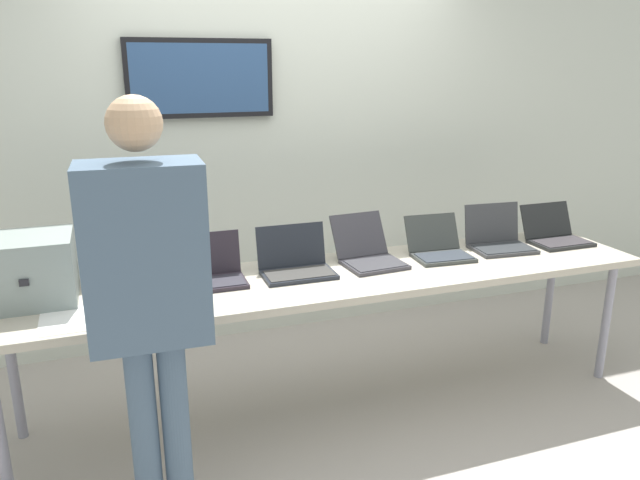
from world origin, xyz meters
The scene contains 13 objects.
ground centered at (0.00, 0.00, -0.02)m, with size 8.00×8.00×0.04m, color #A69F97.
back_wall centered at (-0.01, 1.13, 1.37)m, with size 8.00×0.11×2.72m.
workbench centered at (0.00, 0.00, 0.74)m, with size 3.48×0.70×0.78m.
equipment_box centered at (-1.49, 0.12, 0.94)m, with size 0.41×0.37×0.31m.
laptop_station_0 centered at (-1.05, 0.09, 0.84)m, with size 0.34×0.36×0.23m.
laptop_station_1 centered at (-0.64, 0.09, 0.84)m, with size 0.32×0.27×0.24m.
laptop_station_2 centered at (-0.20, 0.08, 0.84)m, with size 0.38×0.29×0.24m.
laptop_station_3 centered at (0.23, 0.11, 0.84)m, with size 0.35×0.41×0.25m.
laptop_station_4 centered at (0.66, 0.08, 0.84)m, with size 0.34×0.34×0.22m.
laptop_station_5 centered at (1.08, 0.10, 0.84)m, with size 0.38×0.32×0.25m.
laptop_station_6 centered at (1.49, 0.09, 0.84)m, with size 0.36×0.31×0.22m.
person centered at (-0.99, -0.62, 1.07)m, with size 0.45×0.59×1.76m.
paper_sheet centered at (-1.34, -0.17, 0.79)m, with size 0.22×0.30×0.00m.
Camera 1 is at (-1.09, -2.82, 1.87)m, focal length 33.91 mm.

